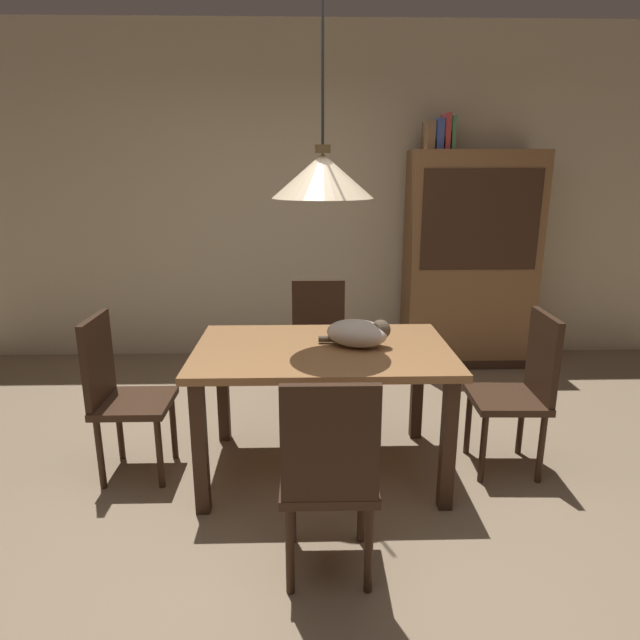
# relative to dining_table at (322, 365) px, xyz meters

# --- Properties ---
(ground) EXTENTS (10.00, 10.00, 0.00)m
(ground) POSITION_rel_dining_table_xyz_m (-0.01, -0.49, -0.65)
(ground) COLOR #847056
(back_wall) EXTENTS (6.40, 0.10, 2.90)m
(back_wall) POSITION_rel_dining_table_xyz_m (-0.01, 2.16, 0.80)
(back_wall) COLOR beige
(back_wall) RESTS_ON ground
(dining_table) EXTENTS (1.40, 0.90, 0.75)m
(dining_table) POSITION_rel_dining_table_xyz_m (0.00, 0.00, 0.00)
(dining_table) COLOR olive
(dining_table) RESTS_ON ground
(chair_near_front) EXTENTS (0.40, 0.40, 0.93)m
(chair_near_front) POSITION_rel_dining_table_xyz_m (-0.00, -0.88, -0.14)
(chair_near_front) COLOR #382316
(chair_near_front) RESTS_ON ground
(chair_right_side) EXTENTS (0.41, 0.41, 0.93)m
(chair_right_side) POSITION_rel_dining_table_xyz_m (1.13, -0.00, -0.14)
(chair_right_side) COLOR #382316
(chair_right_side) RESTS_ON ground
(chair_far_back) EXTENTS (0.40, 0.40, 0.93)m
(chair_far_back) POSITION_rel_dining_table_xyz_m (0.00, 0.88, -0.14)
(chair_far_back) COLOR #382316
(chair_far_back) RESTS_ON ground
(chair_left_side) EXTENTS (0.40, 0.40, 0.93)m
(chair_left_side) POSITION_rel_dining_table_xyz_m (-1.13, 0.00, -0.14)
(chair_left_side) COLOR #382316
(chair_left_side) RESTS_ON ground
(cat_sleeping) EXTENTS (0.41, 0.33, 0.16)m
(cat_sleeping) POSITION_rel_dining_table_xyz_m (0.20, 0.01, 0.18)
(cat_sleeping) COLOR beige
(cat_sleeping) RESTS_ON dining_table
(pendant_lamp) EXTENTS (0.52, 0.52, 1.30)m
(pendant_lamp) POSITION_rel_dining_table_xyz_m (0.00, 0.00, 1.01)
(pendant_lamp) COLOR beige
(hutch_bookcase) EXTENTS (1.12, 0.45, 1.85)m
(hutch_bookcase) POSITION_rel_dining_table_xyz_m (1.34, 1.83, 0.24)
(hutch_bookcase) COLOR brown
(hutch_bookcase) RESTS_ON ground
(book_brown_thick) EXTENTS (0.06, 0.24, 0.22)m
(book_brown_thick) POSITION_rel_dining_table_xyz_m (0.92, 1.83, 1.31)
(book_brown_thick) COLOR brown
(book_brown_thick) RESTS_ON hutch_bookcase
(book_blue_wide) EXTENTS (0.06, 0.24, 0.24)m
(book_blue_wide) POSITION_rel_dining_table_xyz_m (1.00, 1.83, 1.32)
(book_blue_wide) COLOR #384C93
(book_blue_wide) RESTS_ON hutch_bookcase
(book_red_tall) EXTENTS (0.04, 0.22, 0.28)m
(book_red_tall) POSITION_rel_dining_table_xyz_m (1.06, 1.83, 1.34)
(book_red_tall) COLOR #B73833
(book_red_tall) RESTS_ON hutch_bookcase
(book_green_slim) EXTENTS (0.03, 0.20, 0.26)m
(book_green_slim) POSITION_rel_dining_table_xyz_m (1.11, 1.83, 1.33)
(book_green_slim) COLOR #427A4C
(book_green_slim) RESTS_ON hutch_bookcase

